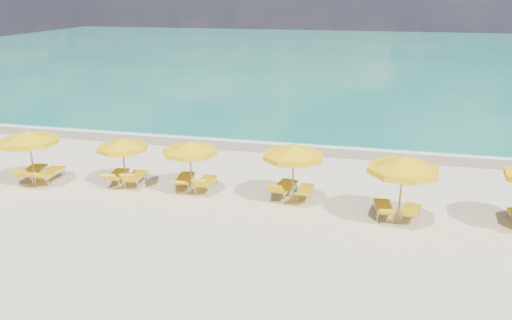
# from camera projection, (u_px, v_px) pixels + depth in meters

# --- Properties ---
(ground_plane) EXTENTS (120.00, 120.00, 0.00)m
(ground_plane) POSITION_uv_depth(u_px,v_px,m) (247.00, 201.00, 19.27)
(ground_plane) COLOR beige
(ocean) EXTENTS (120.00, 80.00, 0.30)m
(ocean) POSITION_uv_depth(u_px,v_px,m) (338.00, 55.00, 63.54)
(ocean) COLOR #14755F
(ocean) RESTS_ON ground
(wet_sand_band) EXTENTS (120.00, 2.60, 0.01)m
(wet_sand_band) POSITION_uv_depth(u_px,v_px,m) (281.00, 146.00, 26.09)
(wet_sand_band) COLOR tan
(wet_sand_band) RESTS_ON ground
(foam_line) EXTENTS (120.00, 1.20, 0.03)m
(foam_line) POSITION_uv_depth(u_px,v_px,m) (284.00, 142.00, 26.83)
(foam_line) COLOR white
(foam_line) RESTS_ON ground
(whitecap_near) EXTENTS (14.00, 0.36, 0.05)m
(whitecap_near) POSITION_uv_depth(u_px,v_px,m) (224.00, 103.00, 36.23)
(whitecap_near) COLOR white
(whitecap_near) RESTS_ON ground
(whitecap_far) EXTENTS (18.00, 0.30, 0.05)m
(whitecap_far) POSITION_uv_depth(u_px,v_px,m) (418.00, 93.00, 39.69)
(whitecap_far) COLOR white
(whitecap_far) RESTS_ON ground
(umbrella_2) EXTENTS (3.15, 3.15, 2.42)m
(umbrella_2) POSITION_uv_depth(u_px,v_px,m) (29.00, 138.00, 20.28)
(umbrella_2) COLOR tan
(umbrella_2) RESTS_ON ground
(umbrella_3) EXTENTS (2.22, 2.22, 2.11)m
(umbrella_3) POSITION_uv_depth(u_px,v_px,m) (122.00, 145.00, 20.26)
(umbrella_3) COLOR tan
(umbrella_3) RESTS_ON ground
(umbrella_4) EXTENTS (2.47, 2.47, 2.21)m
(umbrella_4) POSITION_uv_depth(u_px,v_px,m) (190.00, 148.00, 19.52)
(umbrella_4) COLOR tan
(umbrella_4) RESTS_ON ground
(umbrella_5) EXTENTS (2.98, 2.98, 2.38)m
(umbrella_5) POSITION_uv_depth(u_px,v_px,m) (293.00, 152.00, 18.55)
(umbrella_5) COLOR tan
(umbrella_5) RESTS_ON ground
(umbrella_6) EXTENTS (3.03, 3.03, 2.51)m
(umbrella_6) POSITION_uv_depth(u_px,v_px,m) (403.00, 165.00, 16.83)
(umbrella_6) COLOR tan
(umbrella_6) RESTS_ON ground
(lounger_2_left) EXTENTS (1.00, 2.08, 0.91)m
(lounger_2_left) POSITION_uv_depth(u_px,v_px,m) (32.00, 175.00, 21.38)
(lounger_2_left) COLOR #A5A8AD
(lounger_2_left) RESTS_ON ground
(lounger_2_right) EXTENTS (0.75, 2.00, 0.84)m
(lounger_2_right) POSITION_uv_depth(u_px,v_px,m) (50.00, 176.00, 21.20)
(lounger_2_right) COLOR #A5A8AD
(lounger_2_right) RESTS_ON ground
(lounger_3_left) EXTENTS (0.85, 1.89, 0.81)m
(lounger_3_left) POSITION_uv_depth(u_px,v_px,m) (117.00, 178.00, 21.03)
(lounger_3_left) COLOR #A5A8AD
(lounger_3_left) RESTS_ON ground
(lounger_3_right) EXTENTS (0.85, 1.83, 0.87)m
(lounger_3_right) POSITION_uv_depth(u_px,v_px,m) (136.00, 180.00, 20.84)
(lounger_3_right) COLOR #A5A8AD
(lounger_3_right) RESTS_ON ground
(lounger_4_left) EXTENTS (0.93, 2.00, 0.75)m
(lounger_4_left) POSITION_uv_depth(u_px,v_px,m) (185.00, 182.00, 20.56)
(lounger_4_left) COLOR #A5A8AD
(lounger_4_left) RESTS_ON ground
(lounger_4_right) EXTENTS (0.67, 1.78, 0.86)m
(lounger_4_right) POSITION_uv_depth(u_px,v_px,m) (206.00, 185.00, 20.28)
(lounger_4_right) COLOR #A5A8AD
(lounger_4_right) RESTS_ON ground
(lounger_5_left) EXTENTS (1.01, 2.04, 0.95)m
(lounger_5_left) POSITION_uv_depth(u_px,v_px,m) (283.00, 191.00, 19.65)
(lounger_5_left) COLOR #A5A8AD
(lounger_5_left) RESTS_ON ground
(lounger_5_right) EXTENTS (0.61, 1.74, 0.65)m
(lounger_5_right) POSITION_uv_depth(u_px,v_px,m) (305.00, 194.00, 19.49)
(lounger_5_right) COLOR #A5A8AD
(lounger_5_right) RESTS_ON ground
(lounger_6_left) EXTENTS (0.77, 1.82, 0.76)m
(lounger_6_left) POSITION_uv_depth(u_px,v_px,m) (383.00, 211.00, 17.92)
(lounger_6_left) COLOR #A5A8AD
(lounger_6_left) RESTS_ON ground
(lounger_6_right) EXTENTS (0.84, 1.67, 0.79)m
(lounger_6_right) POSITION_uv_depth(u_px,v_px,m) (411.00, 214.00, 17.69)
(lounger_6_right) COLOR #A5A8AD
(lounger_6_right) RESTS_ON ground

